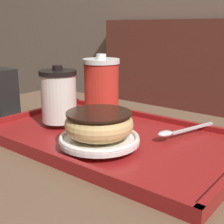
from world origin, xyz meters
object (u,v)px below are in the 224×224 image
at_px(coffee_cup_rear, 101,89).
at_px(donut_chocolate_glazed, 99,124).
at_px(coffee_cup_front, 59,96).
at_px(spoon, 174,132).

xyz_separation_m(coffee_cup_rear, donut_chocolate_glazed, (0.10, -0.12, -0.03)).
height_order(coffee_cup_front, donut_chocolate_glazed, coffee_cup_front).
relative_size(coffee_cup_rear, spoon, 0.96).
bearing_deg(spoon, coffee_cup_rear, -71.16).
height_order(donut_chocolate_glazed, spoon, donut_chocolate_glazed).
height_order(coffee_cup_front, spoon, coffee_cup_front).
bearing_deg(donut_chocolate_glazed, coffee_cup_front, 163.43).
bearing_deg(donut_chocolate_glazed, coffee_cup_rear, 128.71).
bearing_deg(coffee_cup_rear, spoon, 1.80).
relative_size(donut_chocolate_glazed, spoon, 0.81).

